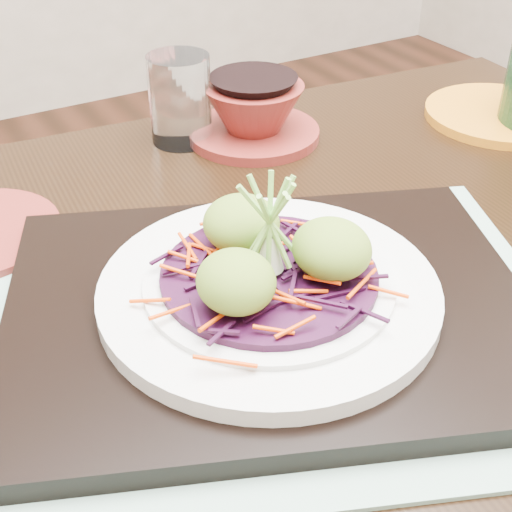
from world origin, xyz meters
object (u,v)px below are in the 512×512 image
dining_table (268,344)px  white_plate (269,289)px  terracotta_bowl_set (254,115)px  water_glass (180,99)px  yellow_plate (500,115)px  serving_tray (269,308)px

dining_table → white_plate: bearing=-116.9°
dining_table → terracotta_bowl_set: bearing=67.8°
dining_table → white_plate: size_ratio=4.27×
terracotta_bowl_set → white_plate: bearing=-118.1°
water_glass → yellow_plate: size_ratio=0.54×
dining_table → water_glass: (0.05, 0.28, 0.14)m
water_glass → terracotta_bowl_set: bearing=-25.6°
serving_tray → white_plate: (0.00, 0.00, 0.02)m
white_plate → yellow_plate: 0.50m
white_plate → dining_table: bearing=58.2°
white_plate → yellow_plate: (0.46, 0.19, -0.03)m
dining_table → terracotta_bowl_set: terracotta_bowl_set is taller
dining_table → yellow_plate: bearing=22.4°
yellow_plate → serving_tray: bearing=-157.1°
dining_table → serving_tray: (-0.04, -0.06, 0.10)m
dining_table → yellow_plate: (0.42, 0.13, 0.10)m
yellow_plate → dining_table: bearing=-162.6°
yellow_plate → water_glass: bearing=158.7°
dining_table → water_glass: 0.32m
dining_table → white_plate: 0.14m
white_plate → water_glass: (0.09, 0.34, 0.02)m
dining_table → serving_tray: serving_tray is taller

